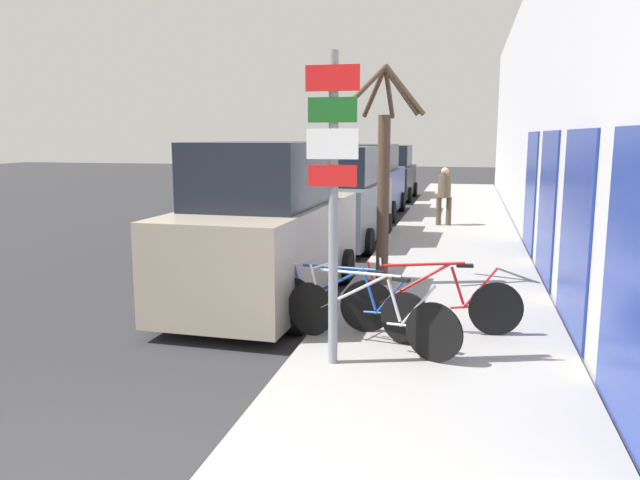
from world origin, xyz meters
TOP-DOWN VIEW (x-y plane):
  - ground_plane at (0.00, 11.20)m, footprint 80.00×80.00m
  - sidewalk_curb at (2.60, 14.00)m, footprint 3.20×32.00m
  - building_facade at (4.35, 13.89)m, footprint 0.23×32.00m
  - signpost at (1.51, 3.34)m, footprint 0.56×0.12m
  - bicycle_0 at (1.82, 3.93)m, footprint 2.19×0.88m
  - bicycle_1 at (1.47, 4.38)m, footprint 2.15×0.75m
  - bicycle_2 at (2.50, 4.63)m, footprint 2.26×0.50m
  - parked_car_0 at (-0.16, 6.15)m, footprint 2.19×4.82m
  - parked_car_1 at (-0.05, 11.66)m, footprint 2.08×4.43m
  - parked_car_2 at (-0.26, 17.16)m, footprint 2.11×4.79m
  - parked_car_3 at (-0.29, 22.82)m, footprint 2.12×4.23m
  - pedestrian_near at (2.27, 14.53)m, footprint 0.42×0.36m
  - street_tree at (1.54, 7.20)m, footprint 1.36×1.66m

SIDE VIEW (x-z plane):
  - ground_plane at x=0.00m, z-range 0.00..0.00m
  - sidewalk_curb at x=2.60m, z-range 0.00..0.15m
  - bicycle_1 at x=1.47m, z-range 0.09..0.97m
  - bicycle_0 at x=1.82m, z-range 0.08..1.01m
  - bicycle_2 at x=2.50m, z-range 0.08..1.01m
  - parked_car_3 at x=-0.29m, z-range -0.10..2.13m
  - parked_car_1 at x=-0.05m, z-range -0.12..2.26m
  - pedestrian_near at x=2.27m, z-range 0.27..1.88m
  - parked_car_2 at x=-0.26m, z-range -0.10..2.25m
  - parked_car_0 at x=-0.16m, z-range -0.13..2.40m
  - street_tree at x=1.54m, z-range 0.17..3.77m
  - signpost at x=1.51m, z-range 0.37..3.70m
  - building_facade at x=4.35m, z-range -0.03..6.47m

